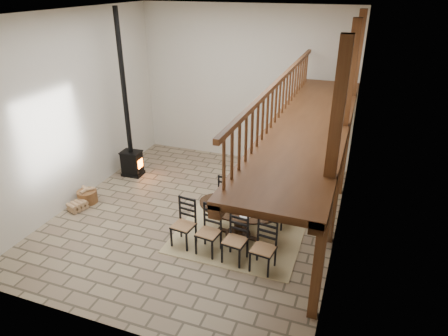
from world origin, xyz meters
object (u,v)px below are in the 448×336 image
(log_basket, at_px, (87,196))
(wood_stove, at_px, (130,141))
(log_stack, at_px, (78,206))
(dining_table, at_px, (236,223))

(log_basket, bearing_deg, wood_stove, 82.22)
(wood_stove, relative_size, log_stack, 8.90)
(wood_stove, distance_m, log_basket, 2.16)
(log_stack, bearing_deg, dining_table, 2.91)
(wood_stove, distance_m, log_stack, 2.59)
(dining_table, relative_size, log_stack, 4.42)
(log_stack, bearing_deg, wood_stove, 83.69)
(log_basket, height_order, log_stack, log_basket)
(dining_table, relative_size, wood_stove, 0.50)
(log_basket, bearing_deg, dining_table, -2.68)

